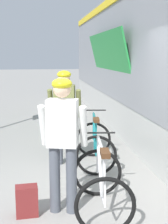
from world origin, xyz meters
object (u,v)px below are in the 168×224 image
cyclist_near_in_white (63,134)px  cyclist_far_in_olive (64,109)px  backpack_on_platform (27,201)px  bicycle_far_teal (95,144)px  bicycle_near_white (101,184)px

cyclist_near_in_white → cyclist_far_in_olive: size_ratio=1.00×
backpack_on_platform → bicycle_far_teal: bearing=51.0°
cyclist_far_in_olive → cyclist_near_in_white: bearing=-95.7°
cyclist_near_in_white → cyclist_far_in_olive: bearing=84.3°
cyclist_far_in_olive → backpack_on_platform: cyclist_far_in_olive is taller
cyclist_far_in_olive → bicycle_far_teal: cyclist_far_in_olive is taller
bicycle_near_white → backpack_on_platform: bearing=174.9°
cyclist_far_in_olive → backpack_on_platform: (-0.65, -1.84, -0.85)m
bicycle_far_teal → cyclist_far_in_olive: bearing=164.6°
backpack_on_platform → bicycle_near_white: bearing=-8.8°
cyclist_far_in_olive → bicycle_near_white: bearing=-81.3°
cyclist_near_in_white → bicycle_near_white: cyclist_near_in_white is taller
bicycle_far_teal → backpack_on_platform: 2.08m
cyclist_near_in_white → bicycle_far_teal: 1.92m
cyclist_near_in_white → cyclist_far_in_olive: (0.18, 1.80, 0.00)m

